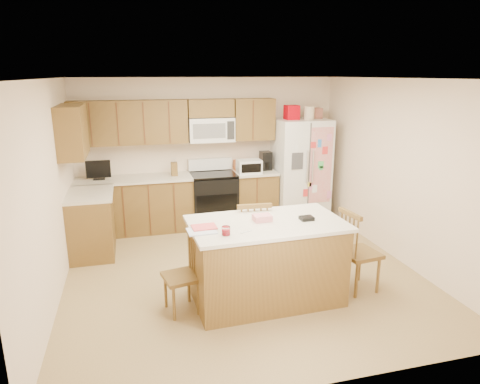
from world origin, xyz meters
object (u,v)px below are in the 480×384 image
object	(u,v)px
refrigerator	(300,169)
island	(266,260)
windsor_chair_left	(183,276)
windsor_chair_back	(252,242)
windsor_chair_right	(358,253)
stove	(213,198)

from	to	relation	value
refrigerator	island	xyz separation A→B (m)	(-1.48, -2.60, -0.44)
refrigerator	windsor_chair_left	distance (m)	3.62
windsor_chair_back	windsor_chair_right	distance (m)	1.31
stove	windsor_chair_left	size ratio (longest dim) A/B	1.27
island	windsor_chair_left	distance (m)	0.97
stove	island	size ratio (longest dim) A/B	0.63
stove	windsor_chair_left	xyz separation A→B (m)	(-0.87, -2.69, -0.05)
windsor_chair_left	windsor_chair_back	bearing A→B (deg)	31.96
windsor_chair_left	windsor_chair_right	world-z (taller)	windsor_chair_right
island	windsor_chair_right	world-z (taller)	island
windsor_chair_back	windsor_chair_left	bearing A→B (deg)	-148.04
windsor_chair_back	windsor_chair_right	size ratio (longest dim) A/B	1.02
stove	windsor_chair_back	world-z (taller)	stove
refrigerator	windsor_chair_back	size ratio (longest dim) A/B	1.97
island	windsor_chair_back	bearing A→B (deg)	91.28
stove	refrigerator	bearing A→B (deg)	-2.30
refrigerator	windsor_chair_left	size ratio (longest dim) A/B	2.29
stove	refrigerator	distance (m)	1.63
island	stove	bearing A→B (deg)	92.01
island	windsor_chair_left	world-z (taller)	island
refrigerator	island	distance (m)	3.02
stove	windsor_chair_left	bearing A→B (deg)	-107.92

